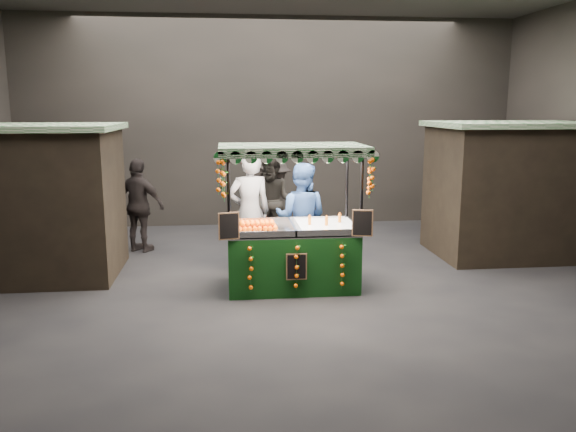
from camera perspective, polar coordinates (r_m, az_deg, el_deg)
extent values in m
plane|color=black|center=(9.62, 0.67, -6.72)|extent=(12.00, 12.00, 0.00)
cube|color=black|center=(14.15, -1.78, 9.22)|extent=(12.00, 0.10, 5.00)
cube|color=black|center=(4.27, 8.90, 5.25)|extent=(12.00, 0.10, 5.00)
cube|color=black|center=(10.75, -23.99, 1.06)|extent=(2.80, 2.00, 2.50)
cube|color=#104B19|center=(10.63, -24.53, 7.98)|extent=(3.00, 2.20, 0.10)
cube|color=black|center=(12.07, 21.00, 2.25)|extent=(2.80, 2.00, 2.50)
cube|color=#104B19|center=(11.96, 21.43, 8.42)|extent=(3.00, 2.20, 0.10)
cube|color=black|center=(9.33, 0.39, -4.31)|extent=(2.04, 1.12, 0.93)
cube|color=silver|center=(9.21, 0.39, -1.41)|extent=(2.04, 1.12, 0.04)
cylinder|color=black|center=(8.60, -5.79, -1.22)|extent=(0.05, 0.05, 2.23)
cylinder|color=black|center=(8.84, 7.21, -0.92)|extent=(0.05, 0.05, 2.23)
cylinder|color=black|center=(9.64, -5.85, 0.10)|extent=(0.05, 0.05, 2.23)
cylinder|color=black|center=(9.85, 5.79, 0.33)|extent=(0.05, 0.05, 2.23)
cube|color=#104B19|center=(9.03, 0.40, 6.80)|extent=(2.28, 1.35, 0.07)
cube|color=white|center=(9.28, 3.82, -0.99)|extent=(0.91, 1.00, 0.07)
cube|color=black|center=(8.54, -5.85, -0.99)|extent=(0.31, 0.09, 0.41)
cube|color=black|center=(8.78, 7.36, -0.69)|extent=(0.31, 0.09, 0.41)
cube|color=black|center=(8.75, 0.84, -5.03)|extent=(0.32, 0.02, 0.41)
imported|color=slate|center=(10.19, -3.84, 0.39)|extent=(0.86, 0.66, 2.12)
imported|color=navy|center=(10.11, 1.30, -0.19)|extent=(1.13, 1.00, 1.94)
imported|color=#2B2623|center=(12.20, -2.88, 1.10)|extent=(0.64, 0.45, 1.68)
imported|color=black|center=(11.88, -1.49, 1.41)|extent=(1.12, 1.00, 1.91)
imported|color=black|center=(11.91, -14.47, 1.01)|extent=(1.19, 0.91, 1.88)
imported|color=black|center=(12.50, -1.21, 1.53)|extent=(1.31, 1.15, 1.76)
imported|color=#2B2523|center=(12.32, -22.14, 0.50)|extent=(0.89, 0.62, 1.72)
imported|color=#2E2626|center=(13.62, 16.33, 1.92)|extent=(1.63, 1.43, 1.78)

